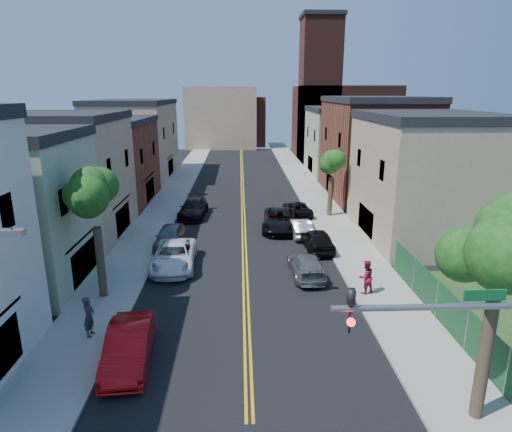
{
  "coord_description": "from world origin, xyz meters",
  "views": [
    {
      "loc": [
        -0.25,
        -8.65,
        11.06
      ],
      "look_at": [
        0.92,
        23.37,
        2.0
      ],
      "focal_mm": 30.9,
      "sensor_mm": 36.0,
      "label": 1
    }
  ],
  "objects": [
    {
      "name": "red_sedan",
      "position": [
        -4.99,
        7.79,
        0.81
      ],
      "size": [
        2.15,
        5.07,
        1.63
      ],
      "primitive_type": "imported",
      "rotation": [
        0.0,
        0.0,
        0.09
      ],
      "color": "#B60C0F",
      "rests_on": "ground"
    },
    {
      "name": "tree_right_far",
      "position": [
        7.92,
        30.01,
        5.76
      ],
      "size": [
        4.4,
        4.4,
        8.03
      ],
      "color": "#3D2F1E",
      "rests_on": "sidewalk_right"
    },
    {
      "name": "bldg_right_palegrn",
      "position": [
        14.0,
        52.0,
        4.25
      ],
      "size": [
        9.0,
        12.0,
        8.5
      ],
      "primitive_type": "cube",
      "color": "gray",
      "rests_on": "ground"
    },
    {
      "name": "grey_car_left",
      "position": [
        -5.5,
        22.38,
        0.79
      ],
      "size": [
        2.04,
        4.68,
        1.57
      ],
      "primitive_type": "imported",
      "rotation": [
        0.0,
        0.0,
        -0.04
      ],
      "color": "#5B5F63",
      "rests_on": "ground"
    },
    {
      "name": "sidewalk_left",
      "position": [
        -7.9,
        40.0,
        0.07
      ],
      "size": [
        3.2,
        100.0,
        0.15
      ],
      "primitive_type": "cube",
      "color": "gray",
      "rests_on": "ground"
    },
    {
      "name": "church",
      "position": [
        16.33,
        67.07,
        7.24
      ],
      "size": [
        16.2,
        14.2,
        22.6
      ],
      "color": "#4C2319",
      "rests_on": "ground"
    },
    {
      "name": "bldg_left_tan_near",
      "position": [
        -14.0,
        25.0,
        4.5
      ],
      "size": [
        9.0,
        10.0,
        9.0
      ],
      "primitive_type": "cube",
      "color": "#998466",
      "rests_on": "ground"
    },
    {
      "name": "curb_right",
      "position": [
        6.15,
        40.0,
        0.07
      ],
      "size": [
        0.3,
        100.0,
        0.15
      ],
      "primitive_type": "cube",
      "color": "gray",
      "rests_on": "ground"
    },
    {
      "name": "white_pickup",
      "position": [
        -4.59,
        18.29,
        0.8
      ],
      "size": [
        2.82,
        5.84,
        1.6
      ],
      "primitive_type": "imported",
      "rotation": [
        0.0,
        0.0,
        0.03
      ],
      "color": "white",
      "rests_on": "ground"
    },
    {
      "name": "bldg_left_tan_far",
      "position": [
        -14.0,
        50.0,
        4.75
      ],
      "size": [
        9.0,
        16.0,
        9.5
      ],
      "primitive_type": "cube",
      "color": "#998466",
      "rests_on": "ground"
    },
    {
      "name": "silver_car_right",
      "position": [
        4.44,
        24.6,
        0.69
      ],
      "size": [
        1.75,
        4.27,
        1.38
      ],
      "primitive_type": "imported",
      "rotation": [
        0.0,
        0.0,
        3.21
      ],
      "color": "#A3A5AB",
      "rests_on": "ground"
    },
    {
      "name": "bldg_left_brick",
      "position": [
        -14.0,
        36.0,
        4.0
      ],
      "size": [
        9.0,
        12.0,
        8.0
      ],
      "primitive_type": "cube",
      "color": "brown",
      "rests_on": "ground"
    },
    {
      "name": "black_car_right",
      "position": [
        5.25,
        21.28,
        0.78
      ],
      "size": [
        2.22,
        4.74,
        1.57
      ],
      "primitive_type": "imported",
      "rotation": [
        0.0,
        0.0,
        3.22
      ],
      "color": "black",
      "rests_on": "ground"
    },
    {
      "name": "fence_right",
      "position": [
        9.5,
        9.5,
        1.1
      ],
      "size": [
        0.04,
        15.0,
        1.9
      ],
      "primitive_type": "cube",
      "color": "#143F1E",
      "rests_on": "sidewalk_right"
    },
    {
      "name": "sidewalk_right",
      "position": [
        7.9,
        40.0,
        0.07
      ],
      "size": [
        3.2,
        100.0,
        0.15
      ],
      "primitive_type": "cube",
      "color": "gray",
      "rests_on": "ground"
    },
    {
      "name": "curb_left",
      "position": [
        -6.15,
        40.0,
        0.07
      ],
      "size": [
        0.3,
        100.0,
        0.15
      ],
      "primitive_type": "cube",
      "color": "gray",
      "rests_on": "ground"
    },
    {
      "name": "backdrop_center",
      "position": [
        0.0,
        86.0,
        5.0
      ],
      "size": [
        10.0,
        8.0,
        10.0
      ],
      "primitive_type": "cube",
      "color": "brown",
      "rests_on": "ground"
    },
    {
      "name": "tree_right_corner",
      "position": [
        7.93,
        4.01,
        7.31
      ],
      "size": [
        5.8,
        5.8,
        10.35
      ],
      "color": "#3D2F1E",
      "rests_on": "sidewalk_right"
    },
    {
      "name": "pedestrian_left",
      "position": [
        -7.27,
        9.82,
        1.12
      ],
      "size": [
        0.5,
        0.73,
        1.94
      ],
      "primitive_type": "imported",
      "rotation": [
        0.0,
        0.0,
        1.52
      ],
      "color": "#292A31",
      "rests_on": "sidewalk_left"
    },
    {
      "name": "black_suv_lane",
      "position": [
        3.0,
        26.23,
        0.83
      ],
      "size": [
        3.38,
        6.26,
        1.67
      ],
      "primitive_type": "imported",
      "rotation": [
        0.0,
        0.0,
        -0.1
      ],
      "color": "black",
      "rests_on": "ground"
    },
    {
      "name": "tree_left_mid",
      "position": [
        -7.88,
        14.01,
        6.58
      ],
      "size": [
        5.2,
        5.2,
        9.29
      ],
      "color": "#3D2F1E",
      "rests_on": "sidewalk_left"
    },
    {
      "name": "black_car_left",
      "position": [
        -4.57,
        30.47,
        0.8
      ],
      "size": [
        2.6,
        5.64,
        1.6
      ],
      "primitive_type": "imported",
      "rotation": [
        0.0,
        0.0,
        -0.07
      ],
      "color": "black",
      "rests_on": "ground"
    },
    {
      "name": "grey_car_right",
      "position": [
        3.8,
        16.62,
        0.69
      ],
      "size": [
        2.08,
        4.8,
        1.38
      ],
      "primitive_type": "imported",
      "rotation": [
        0.0,
        0.0,
        3.17
      ],
      "color": "#55585C",
      "rests_on": "ground"
    },
    {
      "name": "bldg_right_tan",
      "position": [
        14.0,
        24.0,
        4.5
      ],
      "size": [
        9.0,
        12.0,
        9.0
      ],
      "primitive_type": "cube",
      "color": "#998466",
      "rests_on": "ground"
    },
    {
      "name": "pedestrian_right",
      "position": [
        6.7,
        13.79,
        1.12
      ],
      "size": [
        1.15,
        1.04,
        1.94
      ],
      "primitive_type": "imported",
      "rotation": [
        0.0,
        0.0,
        3.53
      ],
      "color": "maroon",
      "rests_on": "sidewalk_right"
    },
    {
      "name": "bldg_right_brick",
      "position": [
        14.0,
        38.0,
        5.0
      ],
      "size": [
        9.0,
        14.0,
        10.0
      ],
      "primitive_type": "cube",
      "color": "brown",
      "rests_on": "ground"
    },
    {
      "name": "backdrop_left",
      "position": [
        -4.0,
        82.0,
        6.0
      ],
      "size": [
        14.0,
        8.0,
        12.0
      ],
      "primitive_type": "cube",
      "color": "#998466",
      "rests_on": "ground"
    },
    {
      "name": "dark_car_right_far",
      "position": [
        5.01,
        30.49,
        0.65
      ],
      "size": [
        2.5,
        4.82,
        1.3
      ],
      "primitive_type": "imported",
      "rotation": [
        0.0,
        0.0,
        3.22
      ],
      "color": "black",
      "rests_on": "ground"
    }
  ]
}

